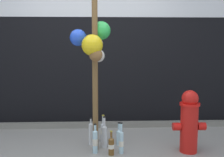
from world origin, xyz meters
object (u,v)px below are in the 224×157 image
(bottle_3, at_px, (104,135))
(bottle_5, at_px, (91,133))
(bottle_2, at_px, (121,141))
(fire_hydrant, at_px, (189,121))
(bottle_4, at_px, (119,136))
(bottle_1, at_px, (95,141))
(bottle_6, at_px, (103,131))
(bottle_0, at_px, (111,146))
(memorial_post, at_px, (94,23))

(bottle_3, distance_m, bottle_5, 0.21)
(bottle_2, bearing_deg, fire_hydrant, 1.34)
(bottle_3, xyz_separation_m, bottle_4, (0.20, 0.08, -0.04))
(bottle_1, height_order, bottle_6, bottle_6)
(bottle_4, relative_size, bottle_5, 0.83)
(bottle_4, xyz_separation_m, bottle_5, (-0.38, 0.02, 0.04))
(fire_hydrant, bearing_deg, bottle_4, 162.04)
(bottle_5, height_order, bottle_6, bottle_6)
(fire_hydrant, distance_m, bottle_5, 1.30)
(bottle_2, bearing_deg, bottle_0, -160.46)
(bottle_0, height_order, bottle_2, bottle_2)
(bottle_3, xyz_separation_m, bottle_6, (-0.01, 0.21, -0.01))
(bottle_1, bearing_deg, bottle_3, 58.31)
(bottle_3, distance_m, bottle_4, 0.22)
(memorial_post, distance_m, bottle_1, 1.45)
(fire_hydrant, bearing_deg, bottle_3, 169.41)
(fire_hydrant, xyz_separation_m, bottle_5, (-1.24, 0.30, -0.24))
(fire_hydrant, xyz_separation_m, bottle_4, (-0.86, 0.28, -0.27))
(bottle_3, bearing_deg, bottle_4, 21.54)
(bottle_1, bearing_deg, memorial_post, 94.24)
(bottle_3, distance_m, bottle_6, 0.21)
(bottle_1, distance_m, bottle_6, 0.41)
(bottle_1, xyz_separation_m, bottle_3, (0.12, 0.19, 0.01))
(bottle_0, height_order, bottle_5, bottle_5)
(fire_hydrant, bearing_deg, bottle_0, -176.22)
(bottle_2, height_order, bottle_3, bottle_3)
(bottle_3, bearing_deg, memorial_post, -145.14)
(bottle_2, distance_m, bottle_5, 0.50)
(bottle_2, bearing_deg, memorial_post, 158.31)
(memorial_post, height_order, fire_hydrant, memorial_post)
(memorial_post, height_order, bottle_1, memorial_post)
(bottle_3, bearing_deg, fire_hydrant, -10.59)
(fire_hydrant, relative_size, bottle_1, 2.11)
(bottle_4, bearing_deg, fire_hydrant, -17.96)
(memorial_post, xyz_separation_m, bottle_6, (0.11, 0.30, -1.45))
(bottle_1, height_order, bottle_4, bottle_1)
(memorial_post, bearing_deg, bottle_1, -85.76)
(bottle_0, xyz_separation_m, bottle_4, (0.12, 0.34, 0.00))
(fire_hydrant, bearing_deg, memorial_post, 174.60)
(bottle_5, bearing_deg, memorial_post, -73.61)
(memorial_post, distance_m, bottle_5, 1.46)
(bottle_5, bearing_deg, bottle_2, -39.57)
(fire_hydrant, height_order, bottle_5, fire_hydrant)
(bottle_3, relative_size, bottle_4, 1.33)
(bottle_0, relative_size, bottle_3, 0.74)
(bottle_1, relative_size, bottle_2, 0.95)
(fire_hydrant, relative_size, bottle_0, 2.57)
(bottle_1, bearing_deg, bottle_5, 102.22)
(bottle_2, bearing_deg, bottle_1, 174.77)
(bottle_0, xyz_separation_m, bottle_5, (-0.26, 0.36, 0.04))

